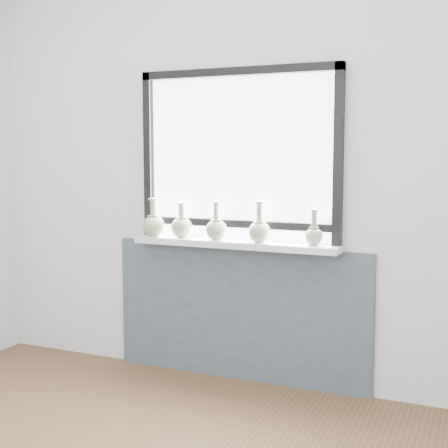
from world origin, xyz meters
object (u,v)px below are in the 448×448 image
at_px(vase_e, 314,234).
at_px(vase_b, 182,226).
at_px(vase_d, 259,230).
at_px(vase_a, 154,224).
at_px(vase_c, 216,228).
at_px(windowsill, 234,244).

bearing_deg(vase_e, vase_b, 179.76).
distance_m(vase_d, vase_e, 0.33).
distance_m(vase_a, vase_c, 0.44).
bearing_deg(vase_b, vase_c, -4.92).
bearing_deg(vase_d, vase_e, 2.58).
xyz_separation_m(windowsill, vase_d, (0.17, -0.01, 0.10)).
height_order(vase_b, vase_d, vase_d).
distance_m(vase_b, vase_c, 0.25).
bearing_deg(vase_d, vase_a, -179.04).
relative_size(vase_c, vase_d, 0.95).
xyz_separation_m(vase_c, vase_e, (0.61, 0.02, -0.01)).
relative_size(vase_a, vase_d, 0.99).
height_order(windowsill, vase_b, vase_b).
bearing_deg(vase_b, vase_e, -0.24).
xyz_separation_m(vase_d, vase_e, (0.33, 0.01, -0.01)).
bearing_deg(vase_c, vase_a, -178.81).
distance_m(windowsill, vase_e, 0.51).
distance_m(windowsill, vase_b, 0.38).
bearing_deg(vase_c, vase_b, 175.08).
bearing_deg(vase_b, vase_a, -170.79).
xyz_separation_m(vase_a, vase_c, (0.44, 0.01, -0.01)).
bearing_deg(windowsill, vase_a, -177.46).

